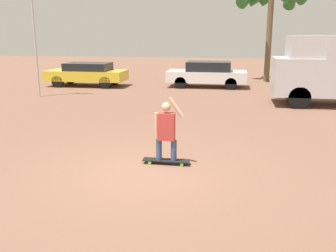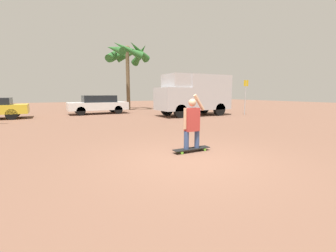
{
  "view_description": "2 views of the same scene",
  "coord_description": "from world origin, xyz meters",
  "px_view_note": "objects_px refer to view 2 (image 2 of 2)",
  "views": [
    {
      "loc": [
        1.91,
        -7.71,
        3.06
      ],
      "look_at": [
        0.45,
        0.76,
        0.91
      ],
      "focal_mm": 40.0,
      "sensor_mm": 36.0,
      "label": 1
    },
    {
      "loc": [
        -3.1,
        -4.52,
        1.66
      ],
      "look_at": [
        0.03,
        1.33,
        0.68
      ],
      "focal_mm": 24.0,
      "sensor_mm": 36.0,
      "label": 2
    }
  ],
  "objects_px": {
    "skateboard": "(192,149)",
    "person_skateboarder": "(192,121)",
    "palm_tree_near_van": "(127,54)",
    "street_sign": "(245,93)",
    "parked_car_white": "(98,104)",
    "camper_van": "(194,93)"
  },
  "relations": [
    {
      "from": "skateboard",
      "to": "palm_tree_near_van",
      "type": "distance_m",
      "value": 17.94
    },
    {
      "from": "parked_car_white",
      "to": "camper_van",
      "type": "bearing_deg",
      "value": -38.46
    },
    {
      "from": "camper_van",
      "to": "street_sign",
      "type": "xyz_separation_m",
      "value": [
        3.56,
        -1.52,
        0.03
      ]
    },
    {
      "from": "skateboard",
      "to": "person_skateboarder",
      "type": "xyz_separation_m",
      "value": [
        -0.0,
        0.0,
        0.79
      ]
    },
    {
      "from": "street_sign",
      "to": "person_skateboarder",
      "type": "bearing_deg",
      "value": -143.71
    },
    {
      "from": "person_skateboarder",
      "to": "palm_tree_near_van",
      "type": "height_order",
      "value": "palm_tree_near_van"
    },
    {
      "from": "parked_car_white",
      "to": "street_sign",
      "type": "relative_size",
      "value": 1.74
    },
    {
      "from": "camper_van",
      "to": "parked_car_white",
      "type": "distance_m",
      "value": 7.68
    },
    {
      "from": "parked_car_white",
      "to": "palm_tree_near_van",
      "type": "xyz_separation_m",
      "value": [
        3.6,
        3.45,
        4.66
      ]
    },
    {
      "from": "parked_car_white",
      "to": "street_sign",
      "type": "xyz_separation_m",
      "value": [
        9.53,
        -6.26,
        0.88
      ]
    },
    {
      "from": "parked_car_white",
      "to": "palm_tree_near_van",
      "type": "relative_size",
      "value": 0.69
    },
    {
      "from": "person_skateboarder",
      "to": "street_sign",
      "type": "distance_m",
      "value": 11.89
    },
    {
      "from": "camper_van",
      "to": "parked_car_white",
      "type": "height_order",
      "value": "camper_van"
    },
    {
      "from": "skateboard",
      "to": "palm_tree_near_van",
      "type": "height_order",
      "value": "palm_tree_near_van"
    },
    {
      "from": "parked_car_white",
      "to": "street_sign",
      "type": "distance_m",
      "value": 11.44
    },
    {
      "from": "camper_van",
      "to": "palm_tree_near_van",
      "type": "xyz_separation_m",
      "value": [
        -2.37,
        8.19,
        3.81
      ]
    },
    {
      "from": "palm_tree_near_van",
      "to": "street_sign",
      "type": "relative_size",
      "value": 2.52
    },
    {
      "from": "palm_tree_near_van",
      "to": "street_sign",
      "type": "distance_m",
      "value": 11.99
    },
    {
      "from": "person_skateboarder",
      "to": "camper_van",
      "type": "distance_m",
      "value": 10.47
    },
    {
      "from": "camper_van",
      "to": "street_sign",
      "type": "bearing_deg",
      "value": -23.07
    },
    {
      "from": "skateboard",
      "to": "street_sign",
      "type": "distance_m",
      "value": 11.97
    },
    {
      "from": "skateboard",
      "to": "palm_tree_near_van",
      "type": "xyz_separation_m",
      "value": [
        3.63,
        16.73,
        5.35
      ]
    }
  ]
}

